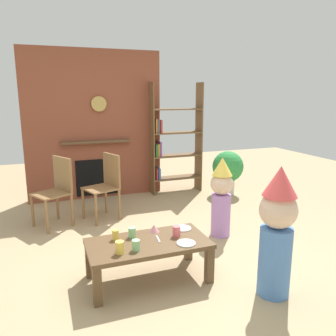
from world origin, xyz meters
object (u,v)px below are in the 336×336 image
Objects in this scene: paper_cup_near_left at (177,231)px; potted_plant_tall at (228,168)px; birthday_cake_slice at (154,228)px; paper_plate_rear at (186,243)px; child_in_pink at (221,195)px; dining_chair_left at (57,187)px; coffee_table at (148,248)px; child_with_cone_hat at (277,229)px; dining_chair_middle at (106,182)px; bookshelf at (172,142)px; paper_cup_far_right at (120,247)px; paper_cup_near_right at (116,235)px; paper_cup_center at (132,232)px; paper_plate_front at (183,228)px; paper_cup_far_left at (136,245)px.

paper_cup_near_left is 0.14× the size of potted_plant_tall.
paper_plate_rear is at bearing -62.69° from birthday_cake_slice.
dining_chair_left is at bearing -60.75° from child_in_pink.
coffee_table is 0.35m from paper_plate_rear.
child_in_pink is at bearing 30.65° from coffee_table.
dining_chair_left is at bearing -22.33° from child_with_cone_hat.
coffee_table is at bearing 71.52° from dining_chair_middle.
child_with_cone_hat is (-0.32, -3.25, -0.29)m from bookshelf.
paper_cup_far_right is 0.15× the size of potted_plant_tall.
paper_cup_near_right is 0.66m from paper_plate_rear.
paper_cup_center is (-1.37, -2.51, -0.46)m from bookshelf.
birthday_cake_slice reaches higher than paper_plate_front.
bookshelf is 20.08× the size of paper_cup_center.
paper_cup_far_left is (-1.41, -2.79, -0.46)m from bookshelf.
paper_cup_center is 0.52m from paper_plate_rear.
child_with_cone_hat is at bearing 92.60° from dining_chair_middle.
paper_plate_rear is at bearing -127.36° from potted_plant_tall.
paper_cup_near_left is 0.42m from paper_cup_center.
dining_chair_left is at bearing 105.46° from paper_cup_near_right.
dining_chair_middle reaches higher than paper_plate_rear.
potted_plant_tall reaches higher than paper_cup_far_right.
child_with_cone_hat is at bearing -43.91° from birthday_cake_slice.
paper_cup_near_left is 0.93× the size of paper_cup_far_right.
child_in_pink is (0.84, 0.65, 0.08)m from paper_cup_near_left.
paper_cup_center is 1.70m from dining_chair_left.
bookshelf is 11.17× the size of paper_plate_rear.
dining_chair_middle is at bearing 87.27° from paper_cup_far_left.
paper_cup_far_left is 0.94× the size of birthday_cake_slice.
birthday_cake_slice is at bearing -11.54° from child_with_cone_hat.
dining_chair_left is at bearing -170.56° from potted_plant_tall.
birthday_cake_slice is at bearing -5.45° from child_in_pink.
bookshelf reaches higher than birthday_cake_slice.
potted_plant_tall is (2.11, 2.20, 0.13)m from coffee_table.
paper_plate_front is 0.29m from birthday_cake_slice.
dining_chair_middle is at bearing 100.79° from paper_plate_rear.
paper_plate_rear is (0.60, -0.02, -0.05)m from paper_cup_far_right.
birthday_cake_slice is 0.11× the size of dining_chair_left.
dining_chair_middle is (-1.00, 2.36, -0.09)m from child_with_cone_hat.
child_in_pink is at bearing 116.97° from dining_chair_middle.
child_in_pink is 1.08× the size of dining_chair_left.
dining_chair_middle is (-0.06, 1.76, 0.19)m from coffee_table.
paper_plate_front is (0.71, 0.31, -0.05)m from paper_cup_far_right.
paper_cup_near_right is at bearing 166.85° from paper_cup_near_left.
birthday_cake_slice is at bearing 174.12° from paper_plate_front.
paper_cup_far_right is 1.33m from child_with_cone_hat.
child_in_pink reaches higher than dining_chair_left.
dining_chair_middle reaches higher than coffee_table.
paper_cup_far_right is 0.12× the size of dining_chair_left.
bookshelf is at bearing -166.41° from dining_chair_middle.
paper_cup_far_right is 0.10× the size of child_with_cone_hat.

